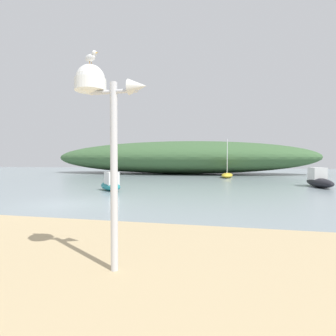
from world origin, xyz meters
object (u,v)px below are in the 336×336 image
Objects in this scene: mast_structure at (99,101)px; seagull_on_radar at (91,57)px; motorboat_inner_mooring at (111,184)px; motorboat_far_left at (319,180)px; sailboat_off_point at (227,175)px.

seagull_on_radar is at bearing -178.06° from mast_structure.
motorboat_far_left reaches higher than motorboat_inner_mooring.
seagull_on_radar is 0.07× the size of sailboat_off_point.
motorboat_far_left is at bearing 63.52° from seagull_on_radar.
sailboat_off_point is at bearing 85.75° from mast_structure.
mast_structure is 0.85× the size of motorboat_far_left.
mast_structure is at bearing -66.07° from motorboat_inner_mooring.
motorboat_far_left is at bearing -55.84° from sailboat_off_point.
sailboat_off_point is 1.80× the size of motorboat_inner_mooring.
seagull_on_radar is 13.92m from motorboat_inner_mooring.
motorboat_inner_mooring is (-7.60, -15.72, 0.16)m from sailboat_off_point.
sailboat_off_point is (2.09, 28.14, -2.71)m from mast_structure.
mast_structure is 13.82m from motorboat_inner_mooring.
sailboat_off_point reaches higher than mast_structure.
motorboat_far_left is (9.03, 18.13, -3.20)m from seagull_on_radar.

